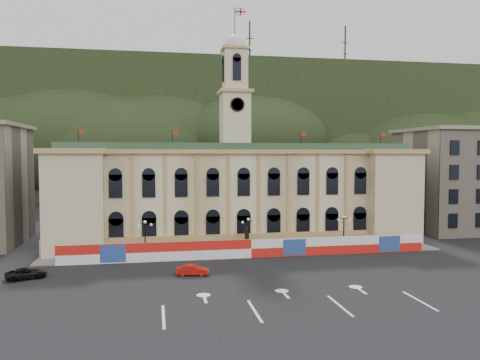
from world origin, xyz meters
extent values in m
plane|color=black|center=(0.00, 0.00, 0.00)|extent=(260.00, 260.00, 0.00)
cube|color=black|center=(0.00, 130.00, 22.00)|extent=(230.00, 70.00, 44.00)
cube|color=#595651|center=(35.00, 110.00, 30.00)|extent=(22.00, 8.00, 14.00)
cube|color=#595651|center=(-48.00, 108.00, 26.00)|extent=(16.00, 7.00, 10.00)
cylinder|color=black|center=(20.00, 115.00, 50.00)|extent=(0.50, 0.50, 20.00)
cylinder|color=black|center=(55.00, 115.00, 50.00)|extent=(0.50, 0.50, 20.00)
cube|color=beige|center=(0.00, 28.00, 7.00)|extent=(55.00, 15.00, 14.00)
cube|color=tan|center=(0.00, 20.20, 1.20)|extent=(56.00, 0.80, 2.40)
cube|color=tan|center=(0.00, 28.00, 14.30)|extent=(56.20, 16.20, 0.60)
cube|color=#2C4A33|center=(0.00, 28.00, 15.00)|extent=(53.00, 13.00, 1.20)
cube|color=beige|center=(-23.50, 27.00, 7.00)|extent=(8.00, 17.00, 14.00)
cube|color=beige|center=(23.50, 27.00, 7.00)|extent=(8.00, 17.00, 14.00)
cube|color=beige|center=(0.00, 28.00, 19.60)|extent=(4.40, 4.40, 8.00)
cube|color=tan|center=(0.00, 28.00, 23.80)|extent=(5.20, 5.20, 0.50)
cube|color=beige|center=(0.00, 28.00, 27.10)|extent=(3.60, 3.60, 6.50)
cube|color=tan|center=(0.00, 28.00, 30.50)|extent=(4.20, 4.20, 0.40)
cylinder|color=black|center=(0.00, 25.70, 21.60)|extent=(2.20, 0.20, 2.20)
ellipsoid|color=silver|center=(0.00, 28.00, 31.40)|extent=(3.20, 3.20, 2.72)
cylinder|color=black|center=(0.00, 28.00, 34.60)|extent=(0.12, 0.12, 5.00)
cube|color=white|center=(0.90, 28.00, 36.40)|extent=(1.80, 0.04, 1.20)
cube|color=red|center=(0.90, 27.97, 36.40)|extent=(1.80, 0.02, 0.22)
cube|color=red|center=(0.90, 27.97, 36.40)|extent=(0.22, 0.02, 1.20)
cube|color=#B6A58C|center=(43.00, 31.00, 9.00)|extent=(20.00, 16.00, 18.00)
cube|color=gray|center=(43.00, 31.00, 18.30)|extent=(21.00, 17.00, 0.60)
cube|color=red|center=(0.00, 15.00, 1.25)|extent=(50.00, 0.25, 2.50)
cube|color=#2A458E|center=(-18.00, 14.86, 1.25)|extent=(3.20, 0.05, 2.20)
cube|color=#2A458E|center=(6.00, 14.86, 1.25)|extent=(3.20, 0.05, 2.20)
cube|color=#2A458E|center=(20.00, 14.86, 1.25)|extent=(3.20, 0.05, 2.20)
cube|color=slate|center=(0.00, 17.75, 0.08)|extent=(56.00, 5.50, 0.16)
cube|color=#595651|center=(0.00, 18.00, 0.90)|extent=(1.40, 1.40, 1.80)
cylinder|color=black|center=(0.00, 18.00, 2.60)|extent=(0.60, 0.60, 1.60)
sphere|color=black|center=(0.00, 18.00, 3.50)|extent=(0.44, 0.44, 0.44)
cylinder|color=black|center=(-14.00, 17.00, 0.15)|extent=(0.44, 0.44, 0.30)
cylinder|color=black|center=(-14.00, 17.00, 2.40)|extent=(0.18, 0.18, 4.80)
cube|color=black|center=(-14.00, 17.00, 4.70)|extent=(1.60, 0.08, 0.08)
sphere|color=silver|center=(-14.80, 17.00, 4.55)|extent=(0.36, 0.36, 0.36)
sphere|color=silver|center=(-13.20, 17.00, 4.55)|extent=(0.36, 0.36, 0.36)
sphere|color=silver|center=(-14.00, 17.00, 4.95)|extent=(0.40, 0.40, 0.40)
cylinder|color=black|center=(0.00, 17.00, 0.15)|extent=(0.44, 0.44, 0.30)
cylinder|color=black|center=(0.00, 17.00, 2.40)|extent=(0.18, 0.18, 4.80)
cube|color=black|center=(0.00, 17.00, 4.70)|extent=(1.60, 0.08, 0.08)
sphere|color=silver|center=(-0.80, 17.00, 4.55)|extent=(0.36, 0.36, 0.36)
sphere|color=silver|center=(0.80, 17.00, 4.55)|extent=(0.36, 0.36, 0.36)
sphere|color=silver|center=(0.00, 17.00, 4.95)|extent=(0.40, 0.40, 0.40)
cylinder|color=black|center=(14.00, 17.00, 0.15)|extent=(0.44, 0.44, 0.30)
cylinder|color=black|center=(14.00, 17.00, 2.40)|extent=(0.18, 0.18, 4.80)
cube|color=black|center=(14.00, 17.00, 4.70)|extent=(1.60, 0.08, 0.08)
sphere|color=silver|center=(13.20, 17.00, 4.55)|extent=(0.36, 0.36, 0.36)
sphere|color=silver|center=(14.80, 17.00, 4.55)|extent=(0.36, 0.36, 0.36)
sphere|color=silver|center=(14.00, 17.00, 4.95)|extent=(0.40, 0.40, 0.40)
imported|color=#AD140C|center=(-8.46, 7.30, 0.62)|extent=(2.52, 4.17, 1.23)
imported|color=black|center=(-26.88, 9.02, 0.60)|extent=(5.13, 5.78, 1.21)
camera|label=1|loc=(-12.55, -45.89, 13.89)|focal=35.00mm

